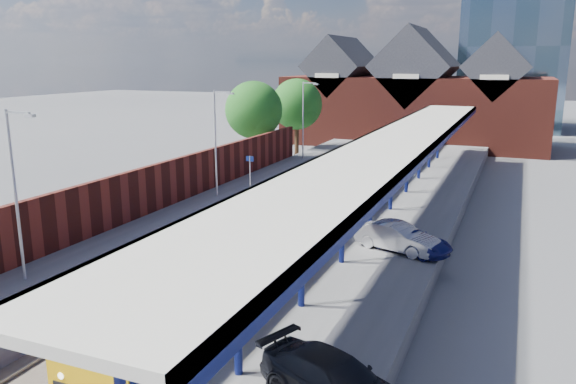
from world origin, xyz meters
name	(u,v)px	position (x,y,z in m)	size (l,w,h in m)	color
ground	(345,193)	(0.00, 30.00, 0.00)	(240.00, 240.00, 0.00)	#5B5B5E
ballast_bed	(296,228)	(0.00, 20.00, 0.03)	(6.00, 76.00, 0.06)	#473D33
rails	(296,227)	(0.00, 20.00, 0.12)	(4.51, 76.00, 0.14)	slate
left_platform	(215,212)	(-5.50, 20.00, 0.50)	(5.00, 76.00, 1.00)	#565659
right_platform	(396,232)	(6.00, 20.00, 0.50)	(6.00, 76.00, 1.00)	#565659
coping_left	(249,207)	(-3.15, 20.00, 1.02)	(0.30, 76.00, 0.05)	silver
coping_right	(347,218)	(3.15, 20.00, 1.02)	(0.30, 76.00, 0.05)	silver
yellow_line	(240,207)	(-3.75, 20.00, 1.01)	(0.14, 76.00, 0.01)	yellow
train	(376,160)	(1.49, 33.53, 2.12)	(2.91, 65.92, 3.45)	navy
canopy	(398,143)	(5.48, 21.95, 5.25)	(4.50, 52.00, 4.48)	#0F1757
lamp_post_b	(17,186)	(-6.36, 6.00, 4.99)	(1.48, 0.18, 7.00)	#A5A8AA
lamp_post_c	(217,137)	(-6.36, 22.00, 4.99)	(1.48, 0.18, 7.00)	#A5A8AA
lamp_post_d	(304,115)	(-6.36, 38.00, 4.99)	(1.48, 0.18, 7.00)	#A5A8AA
platform_sign	(250,168)	(-5.00, 24.00, 2.69)	(0.55, 0.08, 2.50)	#A5A8AA
brick_wall	(112,201)	(-8.10, 13.54, 2.45)	(0.35, 50.00, 3.86)	#571F17
station_building	(415,99)	(0.00, 58.00, 5.45)	(30.00, 12.12, 13.78)	#571F17
tree_near	(255,112)	(-10.35, 35.91, 5.35)	(5.20, 5.20, 8.10)	#382314
tree_far	(298,106)	(-9.35, 43.91, 5.35)	(5.20, 5.20, 8.10)	#382314
parked_car_silver	(398,237)	(6.97, 15.55, 1.67)	(1.41, 4.05, 1.33)	silver
parked_car_dark	(335,381)	(8.01, 2.67, 1.65)	(1.83, 4.50, 1.31)	black
parked_car_blue	(412,241)	(7.66, 15.61, 1.54)	(1.78, 3.85, 1.07)	navy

